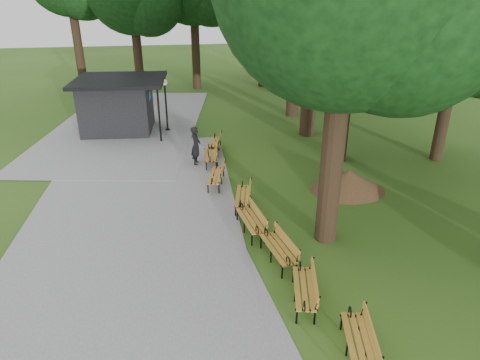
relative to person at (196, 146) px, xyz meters
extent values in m
plane|color=#305719|center=(1.22, -7.28, -0.90)|extent=(100.00, 100.00, 0.00)
cube|color=gray|center=(-2.78, -4.28, -0.87)|extent=(12.00, 38.00, 0.06)
imported|color=black|center=(0.00, 0.00, 0.00)|extent=(0.57, 0.74, 1.81)
cylinder|color=black|center=(-1.28, 5.25, 0.42)|extent=(0.10, 0.10, 2.65)
sphere|color=white|center=(-1.28, 5.25, 1.85)|extent=(0.32, 0.32, 0.32)
cone|color=#47301C|center=(5.87, -3.74, -0.47)|extent=(2.56, 2.56, 0.87)
cylinder|color=black|center=(3.74, -7.10, 2.76)|extent=(0.70, 0.70, 7.33)
cylinder|color=black|center=(6.75, -0.53, 2.86)|extent=(0.60, 0.60, 7.53)
cylinder|color=black|center=(6.30, 3.33, 3.12)|extent=(0.80, 0.80, 8.04)
cylinder|color=black|center=(6.52, 7.17, 2.91)|extent=(0.76, 0.76, 7.62)
cylinder|color=black|center=(11.32, -1.19, 1.90)|extent=(0.56, 0.56, 5.61)
sphere|color=black|center=(11.32, -1.19, 5.23)|extent=(6.24, 6.24, 6.24)
camera|label=1|loc=(-0.98, -18.78, 6.83)|focal=32.54mm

